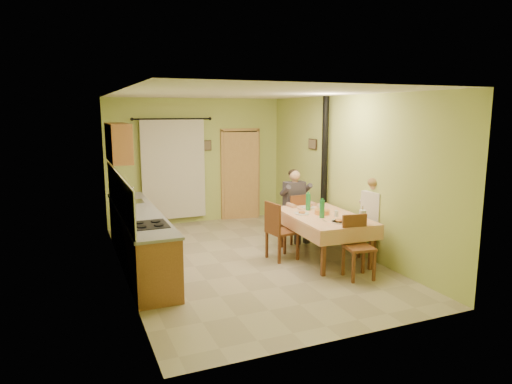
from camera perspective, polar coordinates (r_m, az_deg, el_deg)
name	(u,v)px	position (r m, az deg, el deg)	size (l,w,h in m)	color
floor	(245,260)	(7.92, -1.40, -8.46)	(4.00, 6.00, 0.01)	tan
room_shell	(244,154)	(7.54, -1.46, 4.76)	(4.04, 6.04, 2.82)	#BBCC68
kitchen_run	(139,237)	(7.75, -14.42, -5.50)	(0.64, 3.64, 1.56)	brown
upper_cabinets	(118,143)	(8.77, -16.84, 5.94)	(0.35, 1.40, 0.70)	brown
curtain	(174,169)	(10.22, -10.26, 2.87)	(1.70, 0.07, 2.22)	black
doorway	(241,174)	(10.73, -1.92, 2.23)	(0.96, 0.20, 2.15)	black
dining_table	(323,236)	(8.02, 8.37, -5.50)	(1.21, 1.94, 0.76)	#E8A87A
tableware	(327,212)	(7.83, 8.91, -2.53)	(0.86, 1.61, 0.33)	white
chair_far	(295,227)	(8.92, 4.89, -4.42)	(0.42, 0.42, 0.95)	brown
chair_near	(358,259)	(7.19, 12.65, -8.23)	(0.45, 0.45, 0.96)	brown
chair_right	(374,242)	(8.17, 14.54, -6.08)	(0.47, 0.47, 0.95)	brown
chair_left	(281,242)	(7.90, 3.18, -6.32)	(0.51, 0.51, 1.01)	brown
man_far	(295,197)	(8.81, 4.90, -0.68)	(0.60, 0.48, 1.39)	#38333D
man_right	(375,209)	(8.02, 14.66, -2.05)	(0.54, 0.63, 1.39)	silver
stove_flue	(324,188)	(9.02, 8.48, 0.44)	(0.24, 0.24, 2.80)	black
picture_back	(207,145)	(10.43, -6.12, 5.81)	(0.19, 0.03, 0.23)	black
picture_right	(313,144)	(9.47, 7.09, 5.96)	(0.03, 0.31, 0.21)	brown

